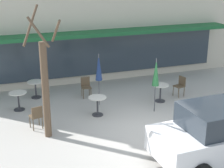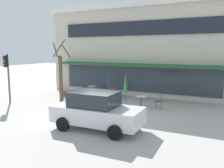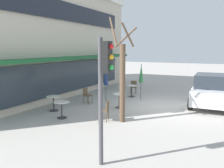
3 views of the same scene
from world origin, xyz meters
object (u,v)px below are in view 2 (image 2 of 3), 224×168
cafe_table_by_tree (75,90)px  patio_umbrella_cream_folded (108,79)px  cafe_table_near_wall (97,97)px  cafe_table_mid_patio (141,100)px  patio_umbrella_green_folded (125,84)px  cafe_chair_1 (64,95)px  traffic_light_pole (7,70)px  street_tree (61,77)px  cafe_chair_0 (112,92)px  cafe_table_streetside (92,89)px  parked_sedan (97,111)px  cafe_chair_2 (160,101)px

cafe_table_by_tree → patio_umbrella_cream_folded: patio_umbrella_cream_folded is taller
cafe_table_near_wall → cafe_table_mid_patio: (2.98, 0.47, 0.00)m
cafe_table_by_tree → patio_umbrella_green_folded: 5.59m
cafe_table_mid_patio → cafe_chair_1: (-5.38, -0.90, 0.01)m
cafe_chair_1 → traffic_light_pole: (-3.45, -1.79, 1.77)m
cafe_table_near_wall → street_tree: (-2.11, -1.09, 1.36)m
cafe_table_near_wall → cafe_chair_0: cafe_chair_0 is taller
street_tree → cafe_table_streetside: bearing=88.5°
cafe_table_near_wall → street_tree: 2.74m
patio_umbrella_green_folded → street_tree: 4.44m
cafe_table_by_tree → patio_umbrella_green_folded: (5.12, -1.96, 1.11)m
parked_sedan → traffic_light_pole: size_ratio=1.25×
cafe_table_near_wall → cafe_chair_1: 2.44m
cafe_chair_1 → traffic_light_pole: traffic_light_pole is taller
patio_umbrella_green_folded → traffic_light_pole: 8.35m
cafe_chair_1 → cafe_table_streetside: bearing=82.9°
cafe_table_by_tree → cafe_chair_0: 3.01m
cafe_table_streetside → cafe_chair_2: cafe_chair_2 is taller
cafe_table_streetside → patio_umbrella_cream_folded: size_ratio=0.35×
cafe_table_near_wall → cafe_table_streetside: bearing=126.6°
cafe_table_by_tree → cafe_chair_2: 7.02m
cafe_table_near_wall → traffic_light_pole: traffic_light_pole is taller
parked_sedan → traffic_light_pole: 8.72m
cafe_table_by_tree → street_tree: (0.74, -2.64, 1.36)m
cafe_table_mid_patio → patio_umbrella_green_folded: (-0.71, -0.88, 1.11)m
patio_umbrella_green_folded → cafe_table_by_tree: bearing=159.1°
cafe_table_streetside → cafe_table_by_tree: size_ratio=1.00×
cafe_table_near_wall → parked_sedan: parked_sedan is taller
cafe_table_by_tree → parked_sedan: parked_sedan is taller
cafe_table_streetside → cafe_chair_0: (2.12, -0.62, 0.01)m
cafe_table_mid_patio → street_tree: 5.50m
patio_umbrella_cream_folded → cafe_table_mid_patio: bearing=-11.2°
cafe_chair_0 → cafe_chair_2: 4.22m
cafe_table_streetside → cafe_chair_0: bearing=-16.3°
cafe_chair_0 → cafe_table_by_tree: bearing=-169.7°
cafe_table_near_wall → cafe_table_by_tree: (-2.85, 1.55, 0.00)m
patio_umbrella_green_folded → cafe_chair_1: 4.80m
cafe_table_near_wall → street_tree: street_tree is taller
cafe_table_near_wall → cafe_table_by_tree: size_ratio=1.00×
cafe_table_streetside → parked_sedan: bearing=-57.2°
cafe_chair_1 → cafe_table_by_tree: bearing=102.8°
cafe_table_by_tree → cafe_chair_0: (2.97, 0.54, 0.01)m
parked_sedan → patio_umbrella_green_folded: bearing=93.3°
cafe_table_streetside → cafe_chair_1: cafe_chair_1 is taller
patio_umbrella_green_folded → traffic_light_pole: size_ratio=0.65×
patio_umbrella_cream_folded → cafe_chair_0: patio_umbrella_cream_folded is taller
cafe_chair_2 → traffic_light_pole: size_ratio=0.26×
cafe_table_near_wall → patio_umbrella_green_folded: bearing=-10.1°
cafe_table_streetside → patio_umbrella_cream_folded: 3.15m
cafe_table_near_wall → cafe_table_by_tree: bearing=151.5°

